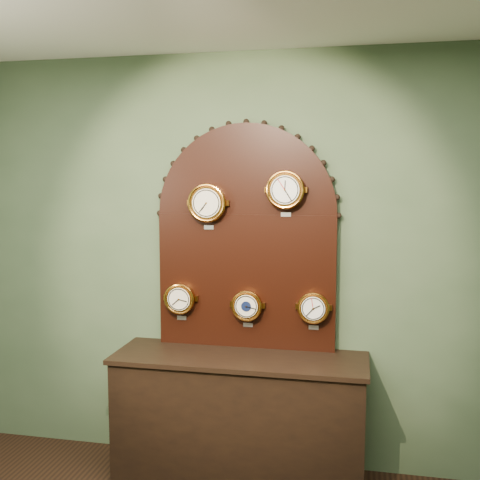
% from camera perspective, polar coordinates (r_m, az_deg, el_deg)
% --- Properties ---
extents(wall_back, '(4.00, 0.00, 4.00)m').
position_cam_1_polar(wall_back, '(3.89, 0.76, -2.24)').
color(wall_back, '#44583C').
rests_on(wall_back, ground).
extents(shop_counter, '(1.60, 0.50, 0.80)m').
position_cam_1_polar(shop_counter, '(3.92, -0.06, -17.46)').
color(shop_counter, black).
rests_on(shop_counter, ground_plane).
extents(display_board, '(1.26, 0.06, 1.53)m').
position_cam_1_polar(display_board, '(3.82, 0.62, 1.01)').
color(display_board, black).
rests_on(display_board, shop_counter).
extents(roman_clock, '(0.26, 0.08, 0.31)m').
position_cam_1_polar(roman_clock, '(3.79, -3.26, 3.70)').
color(roman_clock, '#C67B2A').
rests_on(roman_clock, display_board).
extents(arabic_clock, '(0.25, 0.08, 0.30)m').
position_cam_1_polar(arabic_clock, '(3.69, 4.55, 5.00)').
color(arabic_clock, '#C67B2A').
rests_on(arabic_clock, display_board).
extents(hygrometer, '(0.21, 0.08, 0.26)m').
position_cam_1_polar(hygrometer, '(3.93, -5.99, -5.81)').
color(hygrometer, '#C67B2A').
rests_on(hygrometer, display_board).
extents(barometer, '(0.21, 0.08, 0.26)m').
position_cam_1_polar(barometer, '(3.83, 0.71, -6.53)').
color(barometer, '#C67B2A').
rests_on(barometer, display_board).
extents(tide_clock, '(0.21, 0.08, 0.26)m').
position_cam_1_polar(tide_clock, '(3.77, 7.33, -6.69)').
color(tide_clock, '#C67B2A').
rests_on(tide_clock, display_board).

